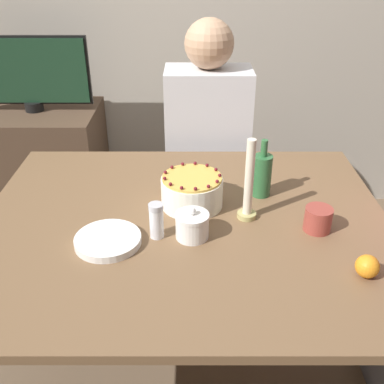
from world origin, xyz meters
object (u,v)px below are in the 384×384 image
Objects in this scene: sugar_bowl at (192,225)px; bottle at (262,174)px; sugar_shaker at (156,220)px; candle at (249,187)px; cake at (192,191)px; person_man_blue_shirt at (207,166)px; tv_monitor at (28,72)px.

sugar_bowl is 0.50× the size of bottle.
candle is (0.30, 0.11, 0.06)m from sugar_shaker.
sugar_shaker is at bearing -159.19° from candle.
sugar_shaker is (-0.11, -0.19, 0.00)m from cake.
sugar_bowl is 0.09× the size of person_man_blue_shirt.
cake is 0.20m from sugar_bowl.
sugar_shaker is 0.32m from candle.
tv_monitor is (-0.86, 1.00, 0.15)m from cake.
tv_monitor reaches higher than cake.
sugar_shaker is 0.45m from bottle.
sugar_shaker is (-0.11, 0.00, 0.02)m from sugar_bowl.
candle reaches higher than sugar_shaker.
sugar_bowl is at bearing -0.92° from sugar_shaker.
tv_monitor is (-1.05, 1.08, 0.09)m from candle.
cake reaches higher than sugar_shaker.
bottle is at bearing -39.57° from tv_monitor.
person_man_blue_shirt is at bearing 107.00° from bottle.
candle reaches higher than sugar_bowl.
sugar_bowl is at bearing 84.98° from person_man_blue_shirt.
bottle is at bearing 107.00° from person_man_blue_shirt.
person_man_blue_shirt is at bearing 98.51° from candle.
candle is 0.80m from person_man_blue_shirt.
candle is 0.17m from bottle.
person_man_blue_shirt is (-0.18, 0.58, -0.25)m from bottle.
cake is 0.22m from sugar_shaker.
cake is 0.27m from bottle.
sugar_shaker is at bearing -57.75° from tv_monitor.
tv_monitor is at bearing 130.88° from cake.
cake is 1.82× the size of sugar_shaker.
person_man_blue_shirt is 1.07m from tv_monitor.
sugar_bowl is at bearing -54.10° from tv_monitor.
cake reaches higher than sugar_bowl.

